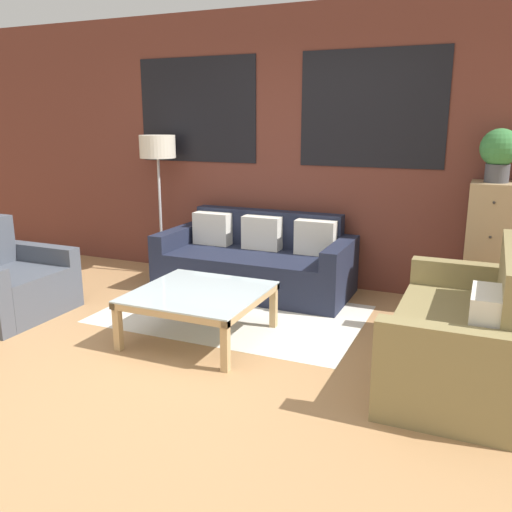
{
  "coord_description": "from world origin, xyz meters",
  "views": [
    {
      "loc": [
        2.05,
        -2.94,
        1.7
      ],
      "look_at": [
        0.24,
        1.26,
        0.55
      ],
      "focal_mm": 38.0,
      "sensor_mm": 36.0,
      "label": 1
    }
  ],
  "objects_px": {
    "couch_dark": "(256,263)",
    "settee_vintage": "(464,335)",
    "potted_plant": "(499,152)",
    "armchair_corner": "(6,285)",
    "floor_lamp": "(158,154)",
    "coffee_table": "(199,297)",
    "drawer_cabinet": "(489,249)"
  },
  "relations": [
    {
      "from": "settee_vintage",
      "to": "drawer_cabinet",
      "type": "bearing_deg",
      "value": 85.69
    },
    {
      "from": "armchair_corner",
      "to": "potted_plant",
      "type": "height_order",
      "value": "potted_plant"
    },
    {
      "from": "couch_dark",
      "to": "settee_vintage",
      "type": "xyz_separation_m",
      "value": [
        2.05,
        -1.25,
        0.02
      ]
    },
    {
      "from": "settee_vintage",
      "to": "potted_plant",
      "type": "xyz_separation_m",
      "value": [
        0.11,
        1.46,
        1.13
      ]
    },
    {
      "from": "settee_vintage",
      "to": "potted_plant",
      "type": "distance_m",
      "value": 1.85
    },
    {
      "from": "settee_vintage",
      "to": "drawer_cabinet",
      "type": "height_order",
      "value": "drawer_cabinet"
    },
    {
      "from": "armchair_corner",
      "to": "floor_lamp",
      "type": "distance_m",
      "value": 2.06
    },
    {
      "from": "couch_dark",
      "to": "settee_vintage",
      "type": "bearing_deg",
      "value": -31.4
    },
    {
      "from": "settee_vintage",
      "to": "armchair_corner",
      "type": "relative_size",
      "value": 1.72
    },
    {
      "from": "couch_dark",
      "to": "floor_lamp",
      "type": "bearing_deg",
      "value": 173.62
    },
    {
      "from": "settee_vintage",
      "to": "floor_lamp",
      "type": "xyz_separation_m",
      "value": [
        -3.26,
        1.38,
        1.03
      ]
    },
    {
      "from": "drawer_cabinet",
      "to": "armchair_corner",
      "type": "bearing_deg",
      "value": -155.79
    },
    {
      "from": "couch_dark",
      "to": "armchair_corner",
      "type": "relative_size",
      "value": 2.04
    },
    {
      "from": "armchair_corner",
      "to": "coffee_table",
      "type": "height_order",
      "value": "armchair_corner"
    },
    {
      "from": "floor_lamp",
      "to": "settee_vintage",
      "type": "bearing_deg",
      "value": -22.99
    },
    {
      "from": "couch_dark",
      "to": "coffee_table",
      "type": "xyz_separation_m",
      "value": [
        0.09,
        -1.34,
        0.06
      ]
    },
    {
      "from": "coffee_table",
      "to": "floor_lamp",
      "type": "bearing_deg",
      "value": 131.47
    },
    {
      "from": "coffee_table",
      "to": "drawer_cabinet",
      "type": "bearing_deg",
      "value": 36.87
    },
    {
      "from": "floor_lamp",
      "to": "drawer_cabinet",
      "type": "height_order",
      "value": "floor_lamp"
    },
    {
      "from": "floor_lamp",
      "to": "couch_dark",
      "type": "bearing_deg",
      "value": -6.38
    },
    {
      "from": "floor_lamp",
      "to": "coffee_table",
      "type": "bearing_deg",
      "value": -48.53
    },
    {
      "from": "coffee_table",
      "to": "floor_lamp",
      "type": "height_order",
      "value": "floor_lamp"
    },
    {
      "from": "couch_dark",
      "to": "coffee_table",
      "type": "relative_size",
      "value": 1.97
    },
    {
      "from": "drawer_cabinet",
      "to": "potted_plant",
      "type": "relative_size",
      "value": 2.6
    },
    {
      "from": "couch_dark",
      "to": "drawer_cabinet",
      "type": "height_order",
      "value": "drawer_cabinet"
    },
    {
      "from": "armchair_corner",
      "to": "settee_vintage",
      "type": "bearing_deg",
      "value": 4.54
    },
    {
      "from": "armchair_corner",
      "to": "potted_plant",
      "type": "bearing_deg",
      "value": 24.21
    },
    {
      "from": "potted_plant",
      "to": "floor_lamp",
      "type": "bearing_deg",
      "value": -178.8
    },
    {
      "from": "settee_vintage",
      "to": "armchair_corner",
      "type": "xyz_separation_m",
      "value": [
        -3.8,
        -0.3,
        -0.03
      ]
    },
    {
      "from": "coffee_table",
      "to": "drawer_cabinet",
      "type": "distance_m",
      "value": 2.59
    },
    {
      "from": "coffee_table",
      "to": "armchair_corner",
      "type": "bearing_deg",
      "value": -173.58
    },
    {
      "from": "coffee_table",
      "to": "potted_plant",
      "type": "xyz_separation_m",
      "value": [
        2.07,
        1.55,
        1.1
      ]
    }
  ]
}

